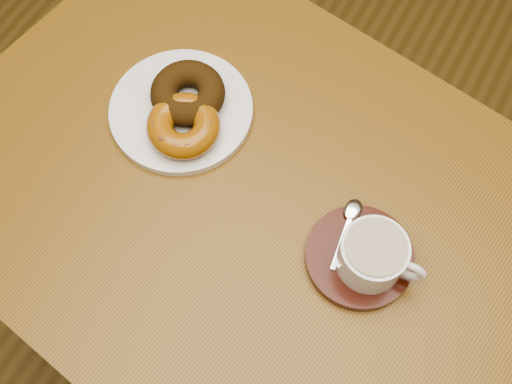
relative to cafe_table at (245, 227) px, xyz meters
The scene contains 8 objects.
ground 0.71m from the cafe_table, 51.12° to the left, with size 6.00×6.00×0.00m, color brown.
cafe_table is the anchor object (origin of this frame).
donut_plate 0.21m from the cafe_table, 154.81° to the left, with size 0.21×0.21×0.01m, color silver.
donut_cinnamon 0.23m from the cafe_table, 148.90° to the left, with size 0.11×0.11×0.04m, color #331F0A.
donut_caramel 0.21m from the cafe_table, 163.34° to the left, with size 0.15×0.15×0.04m.
saucer 0.23m from the cafe_table, ahead, with size 0.14×0.14×0.02m, color black.
coffee_cup 0.27m from the cafe_table, ahead, with size 0.12×0.09×0.06m.
teaspoon 0.22m from the cafe_table, 12.06° to the left, with size 0.03×0.11×0.01m.
Camera 1 is at (0.15, -0.39, 1.65)m, focal length 45.00 mm.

